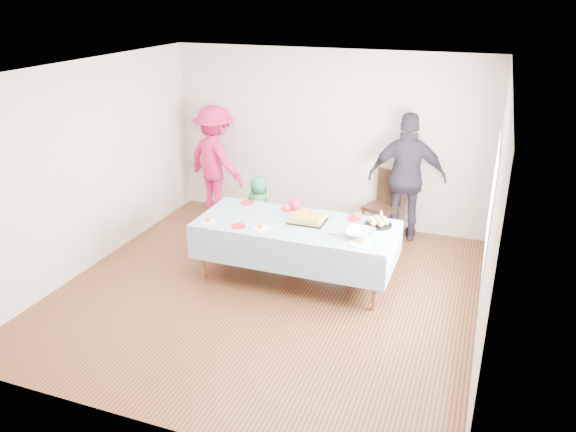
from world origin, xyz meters
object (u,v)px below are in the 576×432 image
(party_table, at_px, (296,227))
(dining_chair, at_px, (385,200))
(birthday_cake, at_px, (308,219))
(adult_left, at_px, (216,160))

(party_table, bearing_deg, dining_chair, 65.79)
(birthday_cake, xyz_separation_m, adult_left, (-2.15, 1.68, 0.08))
(birthday_cake, height_order, adult_left, adult_left)
(birthday_cake, xyz_separation_m, dining_chair, (0.67, 1.67, -0.25))
(birthday_cake, distance_m, dining_chair, 1.82)
(party_table, distance_m, adult_left, 2.69)
(dining_chair, bearing_deg, adult_left, -156.76)
(party_table, distance_m, dining_chair, 1.94)
(party_table, bearing_deg, birthday_cake, 35.67)
(birthday_cake, distance_m, adult_left, 2.73)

